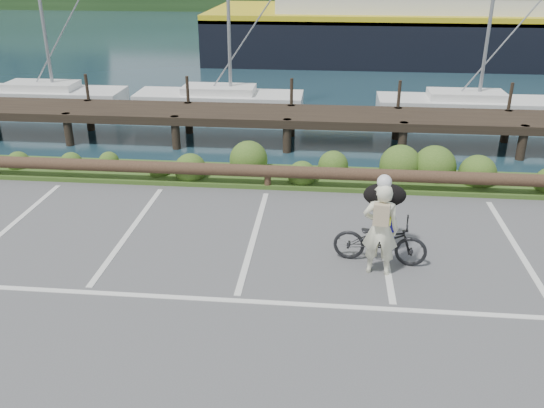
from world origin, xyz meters
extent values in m
plane|color=#4C4D4F|center=(0.00, 0.00, 0.00)|extent=(72.00, 72.00, 0.00)
plane|color=#18303A|center=(0.00, 48.00, -1.20)|extent=(160.00, 160.00, 0.00)
cube|color=#3D5B21|center=(0.00, 5.30, 0.05)|extent=(34.00, 1.60, 0.10)
imported|color=black|center=(2.46, 1.18, 0.45)|extent=(1.78, 0.83, 0.90)
imported|color=#ECEBC8|center=(2.40, 0.78, 0.87)|extent=(0.69, 0.50, 1.74)
ellipsoid|color=black|center=(2.53, 1.72, 1.14)|extent=(0.50, 0.85, 0.47)
camera|label=1|loc=(1.41, -8.42, 5.33)|focal=38.00mm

